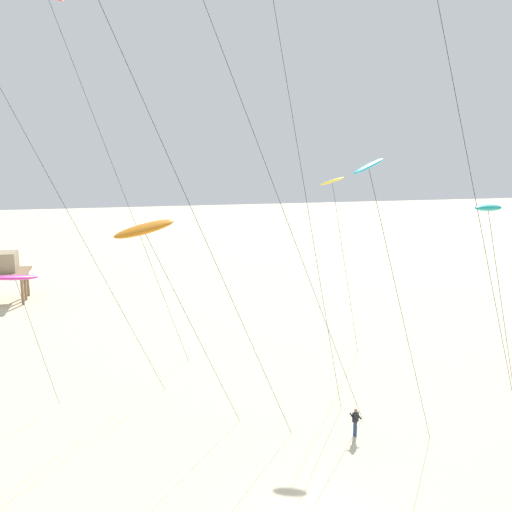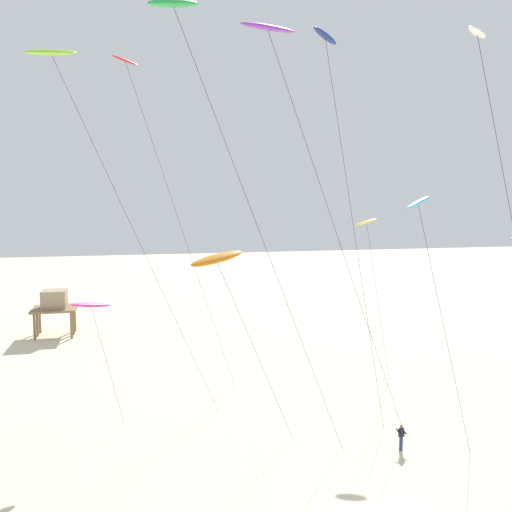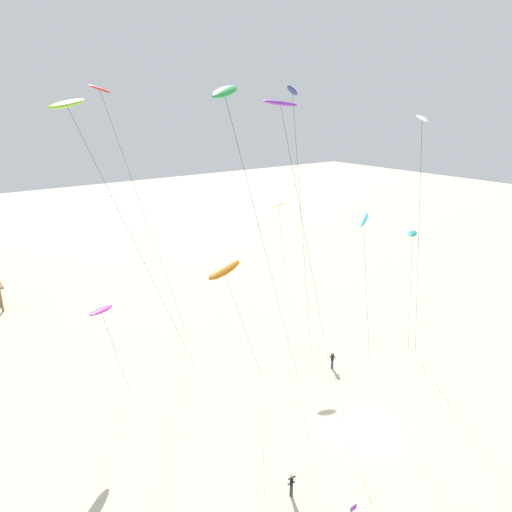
# 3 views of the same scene
# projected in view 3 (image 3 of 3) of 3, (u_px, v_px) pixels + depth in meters

# --- Properties ---
(ground_plane) EXTENTS (260.00, 260.00, 0.00)m
(ground_plane) POSITION_uv_depth(u_px,v_px,m) (363.00, 430.00, 35.66)
(ground_plane) COLOR beige
(kite_navy) EXTENTS (6.51, 3.25, 25.54)m
(kite_navy) POSITION_uv_depth(u_px,v_px,m) (293.00, 99.00, 34.35)
(kite_navy) COLOR navy
(kite_navy) RESTS_ON ground
(kite_white) EXTENTS (10.59, 5.48, 23.56)m
(kite_white) POSITION_uv_depth(u_px,v_px,m) (422.00, 124.00, 30.87)
(kite_white) COLOR white
(kite_white) RESTS_ON ground
(kite_orange) EXTENTS (7.02, 3.25, 12.96)m
(kite_orange) POSITION_uv_depth(u_px,v_px,m) (224.00, 270.00, 34.30)
(kite_orange) COLOR orange
(kite_orange) RESTS_ON ground
(kite_yellow) EXTENTS (4.02, 1.72, 14.23)m
(kite_yellow) POSITION_uv_depth(u_px,v_px,m) (279.00, 207.00, 49.71)
(kite_yellow) COLOR yellow
(kite_yellow) RESTS_ON ground
(kite_lime) EXTENTS (11.81, 5.83, 24.63)m
(kite_lime) POSITION_uv_depth(u_px,v_px,m) (69.00, 107.00, 28.16)
(kite_lime) COLOR #8CD833
(kite_lime) RESTS_ON ground
(kite_magenta) EXTENTS (3.33, 2.53, 9.09)m
(kite_magenta) POSITION_uv_depth(u_px,v_px,m) (101.00, 311.00, 36.02)
(kite_magenta) COLOR #D8339E
(kite_magenta) RESTS_ON ground
(kite_teal) EXTENTS (5.86, 3.03, 13.76)m
(kite_teal) POSITION_uv_depth(u_px,v_px,m) (412.00, 234.00, 39.59)
(kite_teal) COLOR teal
(kite_teal) RESTS_ON ground
(kite_purple) EXTENTS (12.04, 5.22, 24.49)m
(kite_purple) POSITION_uv_depth(u_px,v_px,m) (282.00, 109.00, 29.09)
(kite_purple) COLOR purple
(kite_purple) RESTS_ON ground
(kite_cyan) EXTENTS (6.50, 3.22, 16.01)m
(kite_cyan) POSITION_uv_depth(u_px,v_px,m) (364.00, 223.00, 35.87)
(kite_cyan) COLOR #33BFE0
(kite_cyan) RESTS_ON ground
(kite_red) EXTENTS (9.25, 4.27, 25.63)m
(kite_red) POSITION_uv_depth(u_px,v_px,m) (104.00, 102.00, 35.00)
(kite_red) COLOR red
(kite_red) RESTS_ON ground
(kite_green) EXTENTS (12.00, 5.91, 25.33)m
(kite_green) POSITION_uv_depth(u_px,v_px,m) (226.00, 95.00, 25.62)
(kite_green) COLOR green
(kite_green) RESTS_ON ground
(kite_flyer_nearest) EXTENTS (0.69, 0.68, 1.67)m
(kite_flyer_nearest) POSITION_uv_depth(u_px,v_px,m) (332.00, 360.00, 43.72)
(kite_flyer_nearest) COLOR navy
(kite_flyer_nearest) RESTS_ON ground
(kite_flyer_middle) EXTENTS (0.73, 0.73, 1.67)m
(kite_flyer_middle) POSITION_uv_depth(u_px,v_px,m) (291.00, 485.00, 29.34)
(kite_flyer_middle) COLOR #33333D
(kite_flyer_middle) RESTS_ON ground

